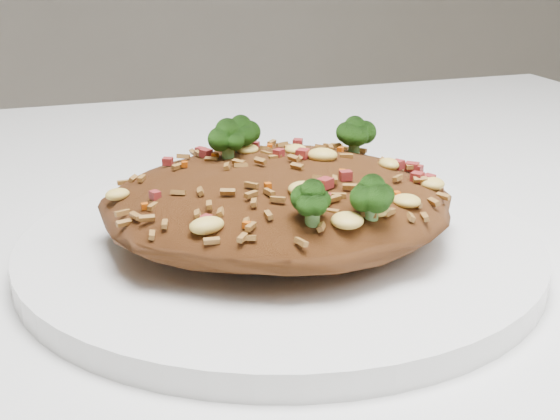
{
  "coord_description": "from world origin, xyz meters",
  "views": [
    {
      "loc": [
        -0.02,
        -0.44,
        0.93
      ],
      "look_at": [
        0.11,
        -0.05,
        0.78
      ],
      "focal_mm": 50.0,
      "sensor_mm": 36.0,
      "label": 1
    }
  ],
  "objects_px": {
    "plate": "(280,247)",
    "fork": "(323,193)",
    "dining_table": "(85,382)",
    "fried_rice": "(281,189)"
  },
  "relations": [
    {
      "from": "plate",
      "to": "fork",
      "type": "distance_m",
      "value": 0.07
    },
    {
      "from": "plate",
      "to": "fork",
      "type": "bearing_deg",
      "value": 49.03
    },
    {
      "from": "dining_table",
      "to": "plate",
      "type": "relative_size",
      "value": 4.13
    },
    {
      "from": "plate",
      "to": "fried_rice",
      "type": "bearing_deg",
      "value": -26.58
    },
    {
      "from": "fried_rice",
      "to": "plate",
      "type": "bearing_deg",
      "value": 153.42
    },
    {
      "from": "dining_table",
      "to": "plate",
      "type": "bearing_deg",
      "value": -25.27
    },
    {
      "from": "plate",
      "to": "dining_table",
      "type": "bearing_deg",
      "value": 154.73
    },
    {
      "from": "dining_table",
      "to": "fork",
      "type": "relative_size",
      "value": 9.1
    },
    {
      "from": "dining_table",
      "to": "fried_rice",
      "type": "bearing_deg",
      "value": -25.27
    },
    {
      "from": "dining_table",
      "to": "plate",
      "type": "height_order",
      "value": "plate"
    }
  ]
}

